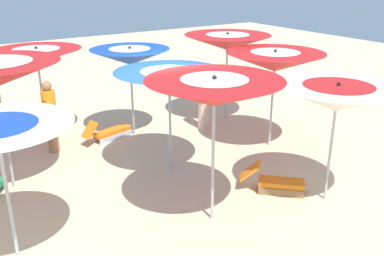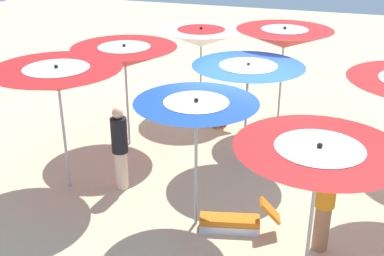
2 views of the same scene
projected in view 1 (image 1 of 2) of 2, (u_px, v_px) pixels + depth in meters
ground at (160, 168)px, 9.12m from camera, size 36.07×36.07×0.04m
beach_umbrella_1 at (214, 92)px, 6.47m from camera, size 2.13×2.13×2.48m
beach_umbrella_2 at (337, 98)px, 7.19m from camera, size 2.08×2.08×2.20m
beach_umbrella_4 at (169, 79)px, 8.27m from camera, size 2.15×2.15×2.17m
beach_umbrella_5 at (275, 61)px, 9.52m from camera, size 2.21×2.21×2.28m
beach_umbrella_6 at (37, 55)px, 10.01m from camera, size 2.08×2.08×2.25m
beach_umbrella_7 at (130, 57)px, 10.20m from camera, size 1.90×1.90×2.23m
beach_umbrella_8 at (227, 42)px, 11.22m from camera, size 2.27×2.27×2.39m
lounger_0 at (109, 132)px, 10.47m from camera, size 1.33×0.61×0.59m
lounger_2 at (276, 182)px, 8.05m from camera, size 1.11×1.09×0.56m
beachgoer_0 at (203, 98)px, 10.96m from camera, size 0.30×0.30×1.62m
beachgoer_1 at (50, 116)px, 9.57m from camera, size 0.30×0.30×1.66m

